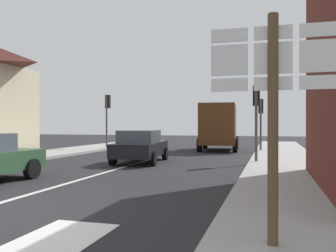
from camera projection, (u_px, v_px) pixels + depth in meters
ground_plane at (140, 162)px, 16.70m from camera, size 80.00×80.00×0.00m
sidewalk_right at (289, 171)px, 13.05m from camera, size 3.07×44.00×0.14m
lane_centre_stripe at (101, 174)px, 12.85m from camera, size 0.16×12.00×0.01m
lane_turn_arrow at (53, 242)px, 5.39m from camera, size 1.20×2.20×0.01m
sedan_far at (140, 146)px, 16.65m from camera, size 2.29×4.35×1.47m
delivery_truck at (219, 126)px, 24.26m from camera, size 2.77×5.13×3.05m
route_sign_post at (273, 104)px, 4.85m from camera, size 1.66×0.14×3.20m
traffic_light_far_left at (107, 109)px, 25.20m from camera, size 0.30×0.49×3.76m
traffic_light_near_right at (256, 106)px, 16.03m from camera, size 0.30×0.49×3.45m
traffic_light_far_right at (261, 113)px, 22.91m from camera, size 0.30×0.49×3.32m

